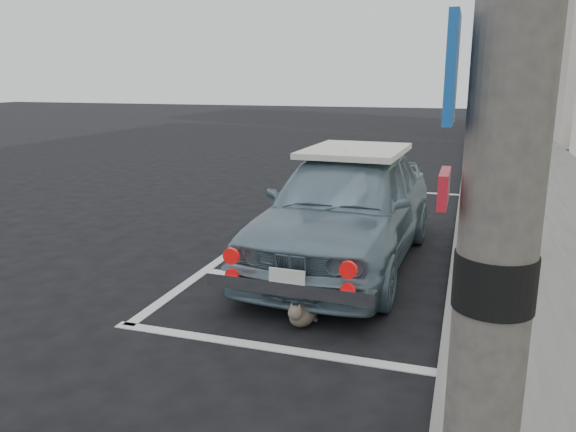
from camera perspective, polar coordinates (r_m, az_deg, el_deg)
name	(u,v)px	position (r m, az deg, el deg)	size (l,w,h in m)	color
ground	(242,317)	(5.33, -4.70, -10.20)	(80.00, 80.00, 0.00)	black
pline_rear	(275,348)	(4.74, -1.34, -13.28)	(3.00, 0.12, 0.01)	silver
pline_front	(391,191)	(11.28, 10.44, 2.53)	(3.00, 0.12, 0.01)	silver
pline_side	(263,229)	(8.28, -2.52, -1.34)	(0.12, 7.00, 0.01)	silver
retro_coupe	(346,206)	(6.68, 5.92, 1.04)	(1.79, 4.12, 1.38)	gray
cat	(302,313)	(5.09, 1.43, -9.82)	(0.27, 0.50, 0.27)	brown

